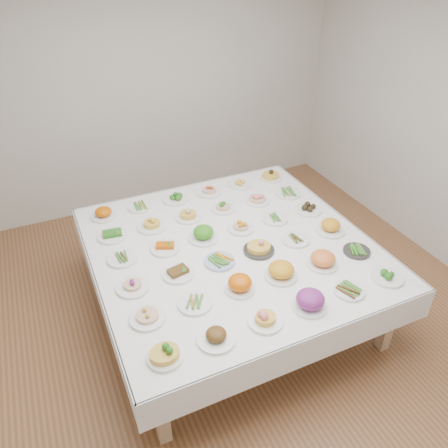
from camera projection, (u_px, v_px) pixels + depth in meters
name	position (u px, v px, depth m)	size (l,w,h in m)	color
room_envelope	(233.00, 137.00, 3.08)	(5.02, 5.02, 2.81)	brown
display_table	(231.00, 251.00, 3.87)	(2.37, 2.37, 0.75)	white
dish_0	(164.00, 351.00, 2.77)	(0.23, 0.23, 0.15)	white
dish_1	(216.00, 334.00, 2.91)	(0.26, 0.26, 0.13)	white
dish_2	(266.00, 316.00, 3.04)	(0.24, 0.24, 0.14)	white
dish_3	(310.00, 300.00, 3.15)	(0.25, 0.25, 0.16)	white
dish_4	(349.00, 290.00, 3.32)	(0.24, 0.23, 0.06)	white
dish_5	(388.00, 275.00, 3.44)	(0.25, 0.25, 0.10)	white
dish_6	(147.00, 313.00, 3.07)	(0.26, 0.26, 0.13)	white
dish_7	(195.00, 302.00, 3.21)	(0.25, 0.25, 0.06)	white
dish_8	(240.00, 283.00, 3.31)	(0.25, 0.25, 0.14)	white
dish_9	(281.00, 269.00, 3.44)	(0.26, 0.26, 0.16)	white
dish_10	(323.00, 258.00, 3.56)	(0.28, 0.28, 0.16)	white
dish_11	(357.00, 250.00, 3.73)	(0.23, 0.23, 0.05)	#2B2927
dish_12	(132.00, 283.00, 3.34)	(0.26, 0.26, 0.12)	white
dish_13	(178.00, 270.00, 3.47)	(0.25, 0.25, 0.12)	white
dish_14	(220.00, 260.00, 3.61)	(0.28, 0.26, 0.06)	#4C66B2
dish_15	(259.00, 244.00, 3.71)	(0.27, 0.26, 0.17)	#2B2927
dish_16	(295.00, 239.00, 3.87)	(0.25, 0.25, 0.05)	white
dish_17	(331.00, 225.00, 3.96)	(0.28, 0.28, 0.15)	white
dish_18	(122.00, 258.00, 3.65)	(0.25, 0.25, 0.06)	white
dish_19	(165.00, 246.00, 3.76)	(0.26, 0.26, 0.10)	white
dish_20	(203.00, 232.00, 3.86)	(0.27, 0.27, 0.15)	white
dish_21	(241.00, 224.00, 3.99)	(0.24, 0.24, 0.13)	white
dish_22	(275.00, 218.00, 4.15)	(0.24, 0.24, 0.05)	white
dish_23	(309.00, 207.00, 4.26)	(0.25, 0.25, 0.11)	white
dish_24	(112.00, 232.00, 3.90)	(0.26, 0.26, 0.12)	white
dish_25	(152.00, 223.00, 4.02)	(0.26, 0.26, 0.14)	white
dish_26	(188.00, 214.00, 4.15)	(0.24, 0.24, 0.12)	white
dish_27	(223.00, 205.00, 4.28)	(0.23, 0.23, 0.12)	white
dish_28	(258.00, 196.00, 4.40)	(0.24, 0.24, 0.14)	white
dish_29	(288.00, 192.00, 4.55)	(0.27, 0.26, 0.06)	white
dish_30	(103.00, 212.00, 4.17)	(0.24, 0.24, 0.12)	white
dish_31	(140.00, 206.00, 4.33)	(0.23, 0.23, 0.05)	white
dish_32	(176.00, 197.00, 4.44)	(0.26, 0.26, 0.10)	white
dish_33	(209.00, 189.00, 4.55)	(0.26, 0.26, 0.12)	white
dish_34	(240.00, 182.00, 4.70)	(0.24, 0.24, 0.09)	white
dish_35	(271.00, 173.00, 4.81)	(0.25, 0.24, 0.15)	white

